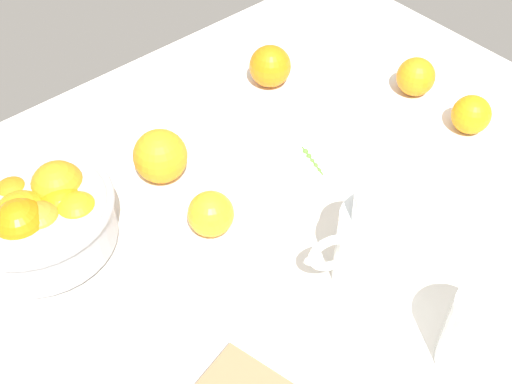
% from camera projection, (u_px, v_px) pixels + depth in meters
% --- Properties ---
extents(ground_plane, '(1.28, 0.89, 0.03)m').
position_uv_depth(ground_plane, '(245.00, 224.00, 1.00)').
color(ground_plane, silver).
extents(fruit_bowl, '(0.22, 0.22, 0.11)m').
position_uv_depth(fruit_bowl, '(39.00, 218.00, 0.92)').
color(fruit_bowl, '#99999E').
rests_on(fruit_bowl, ground_plane).
extents(juice_pitcher, '(0.15, 0.10, 0.17)m').
position_uv_depth(juice_pitcher, '(374.00, 248.00, 0.87)').
color(juice_pitcher, white).
rests_on(juice_pitcher, ground_plane).
extents(juice_glass, '(0.09, 0.09, 0.12)m').
position_uv_depth(juice_glass, '(482.00, 341.00, 0.79)').
color(juice_glass, white).
rests_on(juice_glass, ground_plane).
extents(loose_orange_0, '(0.07, 0.07, 0.07)m').
position_uv_depth(loose_orange_0, '(416.00, 77.00, 1.18)').
color(loose_orange_0, orange).
rests_on(loose_orange_0, ground_plane).
extents(loose_orange_1, '(0.07, 0.07, 0.07)m').
position_uv_depth(loose_orange_1, '(471.00, 115.00, 1.11)').
color(loose_orange_1, orange).
rests_on(loose_orange_1, ground_plane).
extents(loose_orange_2, '(0.08, 0.08, 0.08)m').
position_uv_depth(loose_orange_2, '(270.00, 66.00, 1.19)').
color(loose_orange_2, orange).
rests_on(loose_orange_2, ground_plane).
extents(loose_orange_3, '(0.09, 0.09, 0.09)m').
position_uv_depth(loose_orange_3, '(160.00, 156.00, 1.02)').
color(loose_orange_3, orange).
rests_on(loose_orange_3, ground_plane).
extents(loose_orange_4, '(0.07, 0.07, 0.07)m').
position_uv_depth(loose_orange_4, '(211.00, 214.00, 0.95)').
color(loose_orange_4, orange).
rests_on(loose_orange_4, ground_plane).
extents(herb_sprig_0, '(0.02, 0.07, 0.01)m').
position_uv_depth(herb_sprig_0, '(311.00, 157.00, 1.08)').
color(herb_sprig_0, '#50822E').
rests_on(herb_sprig_0, ground_plane).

